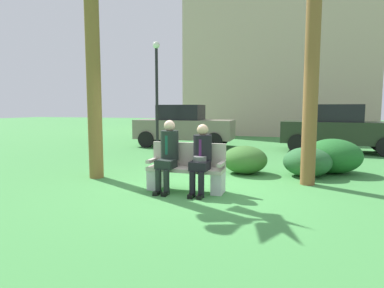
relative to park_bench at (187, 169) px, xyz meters
name	(u,v)px	position (x,y,z in m)	size (l,w,h in m)	color
ground_plane	(201,188)	(0.22, 0.23, -0.40)	(80.00, 80.00, 0.00)	#408842
park_bench	(187,169)	(0.00, 0.00, 0.00)	(1.45, 0.44, 0.90)	#B7AD9E
seated_man_left	(168,152)	(-0.33, -0.12, 0.34)	(0.34, 0.72, 1.33)	#1E2823
seated_man_right	(201,155)	(0.32, -0.13, 0.31)	(0.34, 0.72, 1.27)	black
palm_tree_tall	(92,16)	(-2.28, 0.50, 3.12)	(1.34, 1.37, 5.13)	brown
shrub_near_bench	(333,156)	(2.85, 2.65, 0.01)	(1.32, 1.21, 0.82)	#216528
shrub_mid_lawn	(307,162)	(2.23, 2.02, -0.07)	(1.07, 0.98, 0.67)	#2B6333
shrub_far_lawn	(245,160)	(0.82, 1.95, -0.07)	(1.06, 0.97, 0.66)	#37672A
parked_car_near	(184,126)	(-2.34, 6.80, 0.44)	(3.95, 1.82, 1.68)	slate
parked_car_far	(339,128)	(3.43, 6.80, 0.44)	(4.01, 1.95, 1.68)	#232D1E
street_lamp	(157,86)	(-2.67, 4.85, 1.92)	(0.24, 0.24, 3.82)	black
building_backdrop	(279,61)	(0.85, 16.74, 4.20)	(10.77, 9.23, 9.15)	#C5A893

